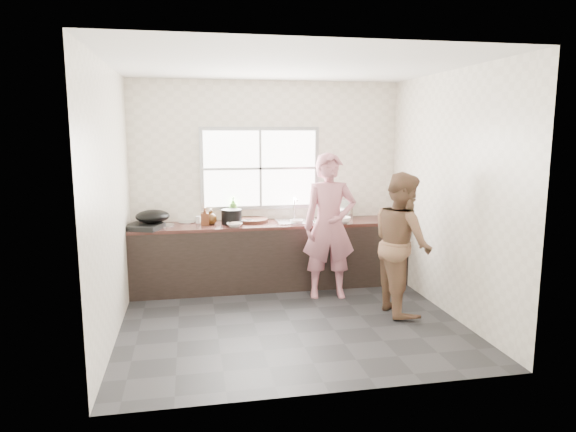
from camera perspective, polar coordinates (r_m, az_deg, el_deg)
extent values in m
cube|color=#262629|center=(5.72, 0.25, -11.59)|extent=(3.60, 3.20, 0.01)
cube|color=silver|center=(5.38, 0.27, 16.46)|extent=(3.60, 3.20, 0.01)
cube|color=silver|center=(6.96, -2.30, 3.69)|extent=(3.60, 0.01, 2.70)
cube|color=beige|center=(5.34, -19.11, 1.41)|extent=(0.01, 3.20, 2.70)
cube|color=beige|center=(6.00, 17.45, 2.33)|extent=(0.01, 3.20, 2.70)
cube|color=silver|center=(3.84, 4.89, -1.07)|extent=(3.60, 0.01, 2.70)
cube|color=black|center=(6.81, -1.85, -4.47)|extent=(3.60, 0.62, 0.82)
cube|color=#351A15|center=(6.72, -1.87, -0.91)|extent=(3.60, 0.64, 0.04)
cube|color=silver|center=(6.78, 1.05, -0.60)|extent=(0.55, 0.45, 0.02)
cylinder|color=silver|center=(6.95, 0.72, 0.86)|extent=(0.02, 0.02, 0.30)
cube|color=#9EA0A5|center=(6.91, -3.12, 5.31)|extent=(1.60, 0.05, 1.10)
cube|color=white|center=(6.88, -3.09, 5.29)|extent=(1.50, 0.01, 1.00)
imported|color=#BF727F|center=(6.32, 4.62, -1.64)|extent=(0.65, 0.47, 1.67)
imported|color=brown|center=(5.92, 12.57, -2.95)|extent=(0.62, 0.79, 1.60)
cylinder|color=#321A13|center=(6.78, -4.09, -0.47)|extent=(0.51, 0.51, 0.04)
cube|color=#A6A8AC|center=(6.66, -4.71, -0.47)|extent=(0.21, 0.17, 0.01)
imported|color=white|center=(6.46, -5.97, -0.98)|extent=(0.21, 0.21, 0.05)
imported|color=white|center=(6.70, 5.85, -0.52)|extent=(0.23, 0.23, 0.07)
imported|color=silver|center=(6.62, 0.98, -0.60)|extent=(0.28, 0.28, 0.07)
cylinder|color=black|center=(6.65, -6.29, -0.07)|extent=(0.27, 0.27, 0.19)
cylinder|color=silver|center=(6.83, -9.23, -0.61)|extent=(0.26, 0.26, 0.02)
imported|color=#539932|center=(6.86, -6.11, 0.81)|extent=(0.16, 0.16, 0.33)
imported|color=#4D2513|center=(6.61, -9.20, -0.10)|extent=(0.10, 0.10, 0.21)
imported|color=#472B11|center=(6.67, -8.55, -0.13)|extent=(0.14, 0.14, 0.18)
cylinder|color=white|center=(6.77, -9.94, -0.40)|extent=(0.07, 0.07, 0.09)
cube|color=black|center=(6.51, -15.70, -1.16)|extent=(0.51, 0.51, 0.06)
ellipsoid|color=black|center=(6.58, -14.81, -0.03)|extent=(0.55, 0.55, 0.16)
cube|color=silver|center=(7.13, 5.69, 0.89)|extent=(0.39, 0.31, 0.26)
cylinder|color=#B3B7BA|center=(6.67, -13.69, -1.01)|extent=(0.36, 0.36, 0.01)
cylinder|color=#B1B4B8|center=(6.86, -11.15, -0.65)|extent=(0.27, 0.27, 0.01)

